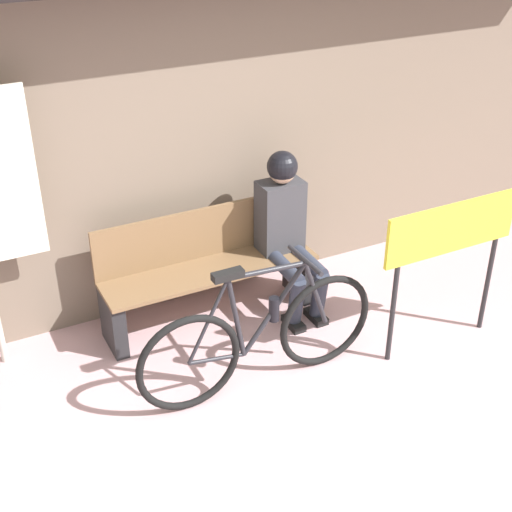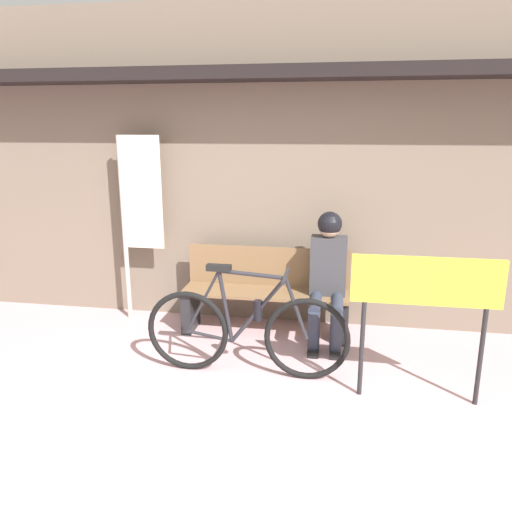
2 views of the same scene
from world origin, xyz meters
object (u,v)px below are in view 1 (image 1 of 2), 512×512
Objects in this scene: signboard at (450,239)px; park_bench_near at (208,271)px; person_seated at (286,223)px; bicycle at (260,337)px.

park_bench_near is at bearing 140.97° from signboard.
person_seated is (0.61, -0.11, 0.32)m from park_bench_near.
signboard is at bearing -53.19° from person_seated.
person_seated reaches higher than bicycle.
park_bench_near is 0.96× the size of bicycle.
bicycle is (-0.03, -0.91, -0.02)m from park_bench_near.
park_bench_near is 1.78m from signboard.
signboard reaches higher than park_bench_near.
signboard is (0.73, -0.97, 0.15)m from person_seated.
bicycle is 1.07m from person_seated.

